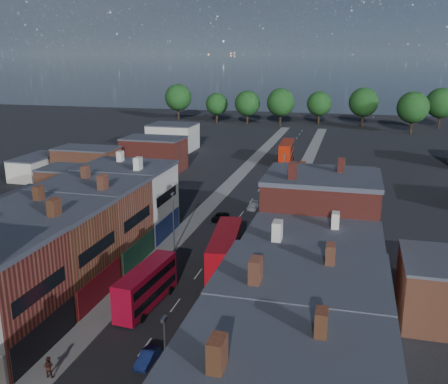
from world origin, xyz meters
The scene contains 14 objects.
pavement_west centered at (-6.50, 50.00, 0.06)m, with size 3.00×200.00×0.12m, color gray.
pavement_east centered at (6.50, 50.00, 0.06)m, with size 3.00×200.00×0.12m, color gray.
terrace_east centered at (14.00, 0.00, 6.58)m, with size 12.00×80.00×13.16m, color maroon.
lamp_post_1 centered at (5.20, 0.00, 4.70)m, with size 0.25×0.70×8.12m.
lamp_post_2 centered at (-5.20, 30.00, 4.70)m, with size 0.25×0.70×8.12m.
lamp_post_3 centered at (5.20, 60.00, 4.70)m, with size 0.25×0.70×8.12m.
bus_0 centered at (-2.82, 15.16, 2.32)m, with size 3.15×10.13×4.31m.
bus_1 centered at (3.28, 24.28, 2.90)m, with size 4.31×12.69×5.37m.
bus_2 centered at (1.76, 89.75, 2.81)m, with size 3.48×12.16×5.20m.
car_1 centered at (1.20, 5.82, 0.55)m, with size 1.16×3.33×1.10m, color navy.
car_2 centered at (-2.64, 44.04, 0.57)m, with size 1.88×4.08×1.13m, color black.
car_3 centered at (1.20, 51.25, 0.54)m, with size 1.50×3.70×1.07m, color silver.
ped_1 centered at (-5.76, 1.99, 1.02)m, with size 0.88×0.48×1.80m, color #3B1D17.
ped_3 centered at (7.70, 25.11, 0.92)m, with size 0.94×0.43×1.60m, color #504C44.
Camera 1 is at (16.76, -28.41, 25.37)m, focal length 40.00 mm.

